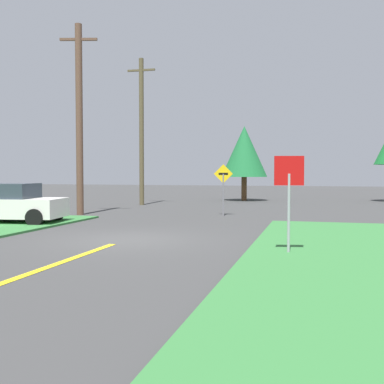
{
  "coord_description": "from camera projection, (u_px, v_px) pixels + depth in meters",
  "views": [
    {
      "loc": [
        5.56,
        -13.0,
        2.05
      ],
      "look_at": [
        1.5,
        2.18,
        1.39
      ],
      "focal_mm": 42.98,
      "sensor_mm": 36.0,
      "label": 1
    }
  ],
  "objects": [
    {
      "name": "ground_plane",
      "position": [
        126.0,
        240.0,
        14.07
      ],
      "size": [
        120.0,
        120.0,
        0.0
      ],
      "primitive_type": "plane",
      "color": "#3A3A3A"
    },
    {
      "name": "stop_sign",
      "position": [
        289.0,
        186.0,
        11.31
      ],
      "size": [
        0.72,
        0.18,
        2.46
      ],
      "rotation": [
        0.0,
        0.0,
        3.34
      ],
      "color": "#9EA0A8",
      "rests_on": "ground"
    },
    {
      "name": "parked_car_near_building",
      "position": [
        13.0,
        204.0,
        18.51
      ],
      "size": [
        4.08,
        2.56,
        1.62
      ],
      "rotation": [
        0.0,
        0.0,
        0.14
      ],
      "color": "white",
      "rests_on": "ground"
    },
    {
      "name": "utility_pole_mid",
      "position": [
        79.0,
        118.0,
        22.18
      ],
      "size": [
        1.78,
        0.55,
        9.18
      ],
      "color": "brown",
      "rests_on": "ground"
    },
    {
      "name": "utility_pole_far",
      "position": [
        142.0,
        130.0,
        29.08
      ],
      "size": [
        1.8,
        0.29,
        9.25
      ],
      "color": "brown",
      "rests_on": "ground"
    },
    {
      "name": "direction_sign",
      "position": [
        223.0,
        184.0,
        21.8
      ],
      "size": [
        0.9,
        0.1,
        2.45
      ],
      "color": "slate",
      "rests_on": "ground"
    },
    {
      "name": "oak_tree_left",
      "position": [
        244.0,
        152.0,
        33.7
      ],
      "size": [
        3.38,
        3.38,
        5.47
      ],
      "color": "brown",
      "rests_on": "ground"
    }
  ]
}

